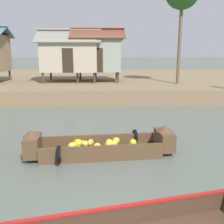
% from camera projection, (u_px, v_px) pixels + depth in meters
% --- Properties ---
extents(ground_plane, '(300.00, 300.00, 0.00)m').
position_uv_depth(ground_plane, '(109.00, 119.00, 13.40)').
color(ground_plane, '#596056').
extents(riverbank_strip, '(160.00, 20.00, 0.94)m').
position_uv_depth(riverbank_strip, '(107.00, 81.00, 26.06)').
color(riverbank_strip, '#7F6B4C').
rests_on(riverbank_strip, ground).
extents(banana_boat, '(4.88, 2.12, 0.92)m').
position_uv_depth(banana_boat, '(100.00, 146.00, 8.64)').
color(banana_boat, brown).
rests_on(banana_boat, ground).
extents(stilt_house_mid_left, '(4.98, 3.97, 4.10)m').
position_uv_depth(stilt_house_mid_left, '(70.00, 55.00, 21.23)').
color(stilt_house_mid_left, '#4C3826').
rests_on(stilt_house_mid_left, riverbank_strip).
extents(stilt_house_mid_right, '(4.23, 3.39, 4.21)m').
position_uv_depth(stilt_house_mid_right, '(98.00, 53.00, 21.25)').
color(stilt_house_mid_right, '#4C3826').
rests_on(stilt_house_mid_right, riverbank_strip).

